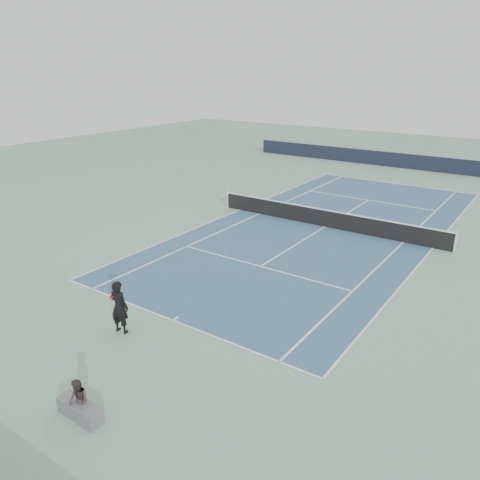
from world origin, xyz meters
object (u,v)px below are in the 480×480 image
Objects in this scene: tennis_player at (119,307)px; tennis_ball at (104,345)px; tennis_net at (326,218)px; spectator_bench at (79,405)px.

tennis_player is 27.10× the size of tennis_ball.
tennis_net is 14.20m from tennis_ball.
tennis_player reaches higher than spectator_bench.
spectator_bench is at bearing -50.20° from tennis_ball.
spectator_bench is at bearing -85.51° from tennis_net.
tennis_net reaches higher than tennis_ball.
tennis_player reaches higher than tennis_net.
tennis_ball is 3.12m from spectator_bench.
tennis_net reaches higher than spectator_bench.
tennis_net is 7.29× the size of tennis_player.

